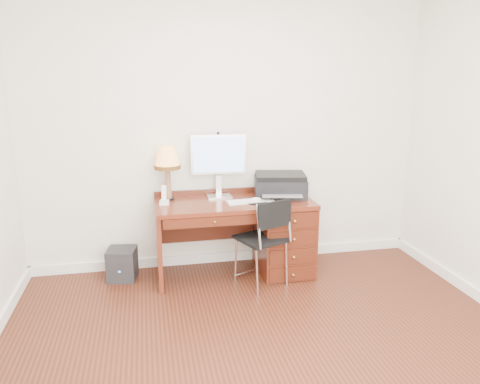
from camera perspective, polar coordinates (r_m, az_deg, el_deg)
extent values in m
plane|color=#38160C|center=(3.54, 3.89, -19.05)|extent=(4.00, 4.00, 0.00)
plane|color=white|center=(4.70, -1.53, 7.09)|extent=(4.00, 0.00, 4.00)
cube|color=white|center=(5.02, -1.40, -7.83)|extent=(4.00, 0.03, 0.10)
cube|color=#612314|center=(4.48, -0.68, -1.38)|extent=(1.50, 0.65, 0.04)
cube|color=#612314|center=(4.71, 5.34, -5.43)|extent=(0.50, 0.61, 0.71)
cube|color=#612314|center=(4.52, -9.85, -6.44)|extent=(0.04, 0.61, 0.71)
cube|color=#4D1C0F|center=(4.80, -4.16, -3.68)|extent=(0.96, 0.03, 0.39)
cube|color=#4D1C0F|center=(4.17, -3.13, -3.59)|extent=(0.91, 0.03, 0.09)
sphere|color=#BF8C3F|center=(4.41, 6.60, -6.86)|extent=(0.03, 0.03, 0.03)
cube|color=silver|center=(4.62, -2.55, -0.52)|extent=(0.24, 0.18, 0.02)
cube|color=silver|center=(4.65, -2.67, 0.89)|extent=(0.06, 0.03, 0.19)
cube|color=silver|center=(4.57, -2.67, 4.63)|extent=(0.54, 0.07, 0.39)
cube|color=#4C8CF2|center=(4.54, -2.62, 4.58)|extent=(0.49, 0.03, 0.34)
cube|color=white|center=(4.44, 1.24, -1.13)|extent=(0.45, 0.17, 0.02)
cylinder|color=black|center=(4.45, 1.98, -1.18)|extent=(0.22, 0.22, 0.01)
ellipsoid|color=white|center=(4.44, 1.99, -0.91)|extent=(0.10, 0.06, 0.04)
cube|color=black|center=(4.67, 4.92, 0.64)|extent=(0.57, 0.48, 0.18)
cube|color=black|center=(4.65, 4.95, 1.98)|extent=(0.54, 0.46, 0.04)
cylinder|color=black|center=(4.58, -8.68, -0.81)|extent=(0.11, 0.11, 0.02)
cone|color=#8A5E41|center=(4.54, -8.76, 1.17)|extent=(0.07, 0.07, 0.31)
cone|color=#FFAD50|center=(4.49, -8.88, 4.28)|extent=(0.25, 0.25, 0.19)
cylinder|color=#593814|center=(4.50, -8.84, 3.07)|extent=(0.25, 0.25, 0.04)
cube|color=white|center=(4.42, -9.21, -1.26)|extent=(0.10, 0.10, 0.04)
cube|color=white|center=(4.39, -9.25, -0.12)|extent=(0.05, 0.06, 0.15)
cylinder|color=black|center=(4.67, 2.37, 0.11)|extent=(0.07, 0.07, 0.09)
cube|color=black|center=(4.36, 2.60, -5.68)|extent=(0.52, 0.52, 0.02)
cube|color=black|center=(4.10, 3.29, -2.89)|extent=(0.34, 0.16, 0.24)
cylinder|color=silver|center=(4.56, -0.05, -7.77)|extent=(0.02, 0.02, 0.45)
cylinder|color=silver|center=(4.64, 4.10, -7.43)|extent=(0.02, 0.02, 0.45)
cylinder|color=silver|center=(4.26, 0.88, -9.46)|extent=(0.02, 0.02, 0.45)
cylinder|color=silver|center=(4.34, 5.32, -9.05)|extent=(0.02, 0.02, 0.45)
cylinder|color=silver|center=(4.09, 0.96, -4.11)|extent=(0.02, 0.02, 0.40)
cylinder|color=silver|center=(4.17, 5.54, -3.79)|extent=(0.02, 0.02, 0.40)
cube|color=black|center=(4.70, -14.17, -8.50)|extent=(0.30, 0.30, 0.31)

